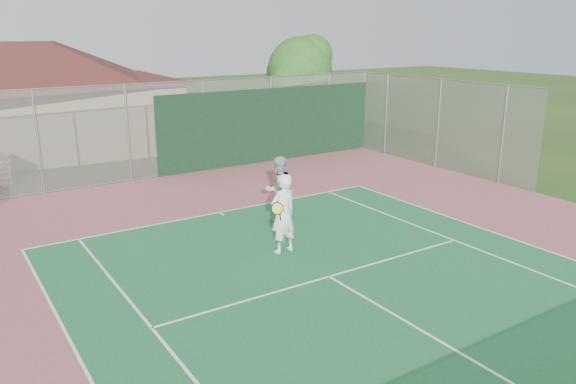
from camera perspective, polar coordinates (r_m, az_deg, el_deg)
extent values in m
cylinder|color=gray|center=(20.29, -24.01, 4.59)|extent=(0.08, 0.08, 3.50)
cylinder|color=gray|center=(20.95, -15.91, 5.70)|extent=(0.08, 0.08, 3.50)
cylinder|color=gray|center=(22.01, -8.43, 6.61)|extent=(0.08, 0.08, 3.50)
cylinder|color=gray|center=(23.41, -1.71, 7.34)|extent=(0.08, 0.08, 3.50)
cylinder|color=gray|center=(25.09, 4.19, 7.89)|extent=(0.08, 0.08, 3.50)
cylinder|color=gray|center=(26.34, 7.70, 8.18)|extent=(0.08, 0.08, 3.50)
cylinder|color=gray|center=(21.04, -13.65, 10.72)|extent=(20.00, 0.05, 0.05)
cylinder|color=gray|center=(21.62, -13.05, 1.59)|extent=(20.00, 0.05, 0.05)
cube|color=#999EA0|center=(21.27, -13.34, 6.02)|extent=(20.00, 0.02, 3.50)
cube|color=black|center=(23.40, -1.65, 6.84)|extent=(10.00, 0.04, 3.00)
cylinder|color=gray|center=(25.23, 9.93, 7.75)|extent=(0.08, 0.08, 3.50)
cylinder|color=gray|center=(23.16, 15.00, 6.71)|extent=(0.08, 0.08, 3.50)
cylinder|color=gray|center=(21.30, 20.98, 5.41)|extent=(0.08, 0.08, 3.50)
cube|color=#999EA0|center=(23.16, 15.00, 6.71)|extent=(0.02, 9.00, 3.50)
cube|color=tan|center=(28.05, -24.83, 6.84)|extent=(12.51, 8.70, 3.02)
cube|color=#55261F|center=(27.88, -25.21, 10.00)|extent=(13.04, 9.23, 0.18)
pyramid|color=#55261F|center=(27.80, -25.65, 13.60)|extent=(13.76, 9.57, 1.81)
cube|color=black|center=(24.57, -18.56, 5.29)|extent=(0.91, 0.06, 2.12)
cube|color=#B2B5BA|center=(22.65, -26.70, 2.09)|extent=(0.08, 1.63, 1.00)
cylinder|color=#3D2616|center=(27.85, 1.21, 7.94)|extent=(0.35, 0.35, 2.72)
sphere|color=#225019|center=(27.63, 1.23, 12.33)|extent=(3.11, 3.11, 3.11)
sphere|color=#225019|center=(28.39, 2.38, 11.64)|extent=(2.14, 2.14, 2.14)
sphere|color=#225019|center=(26.91, 0.31, 11.20)|extent=(1.94, 1.94, 1.94)
sphere|color=#225019|center=(27.07, 2.64, 11.01)|extent=(1.75, 1.75, 1.75)
sphere|color=#225019|center=(28.12, -0.18, 12.01)|extent=(1.94, 1.94, 1.94)
sphere|color=#225019|center=(27.77, 2.50, 13.75)|extent=(1.94, 1.94, 1.94)
imported|color=silver|center=(13.70, -0.49, -2.27)|extent=(0.78, 0.56, 1.99)
imported|color=#ADAFB2|center=(15.99, -0.97, 0.25)|extent=(0.94, 0.75, 1.89)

